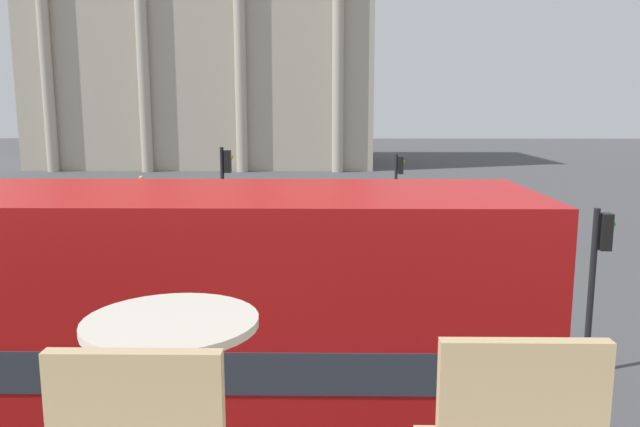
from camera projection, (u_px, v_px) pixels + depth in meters
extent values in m
cube|color=#B71414|center=(64.00, 414.00, 7.66)|extent=(11.25, 2.47, 1.73)
cube|color=#2D3842|center=(58.00, 329.00, 7.48)|extent=(11.03, 2.49, 0.45)
cube|color=#B71414|center=(52.00, 252.00, 7.32)|extent=(11.25, 2.47, 1.45)
cylinder|color=#2D2D30|center=(175.00, 419.00, 2.19)|extent=(0.07, 0.07, 0.68)
cylinder|color=beige|center=(171.00, 323.00, 2.13)|extent=(0.60, 0.60, 0.03)
cube|color=tan|center=(521.00, 424.00, 1.48)|extent=(0.40, 0.04, 0.42)
cube|color=#B2A893|center=(209.00, 23.00, 55.34)|extent=(28.48, 14.53, 25.00)
cylinder|color=#B2A893|center=(44.00, 35.00, 48.20)|extent=(0.90, 0.90, 21.25)
cylinder|color=#B2A893|center=(142.00, 35.00, 48.10)|extent=(0.90, 0.90, 21.25)
cylinder|color=#B2A893|center=(240.00, 34.00, 48.00)|extent=(0.90, 0.90, 21.25)
cylinder|color=#B2A893|center=(338.00, 34.00, 47.90)|extent=(0.90, 0.90, 21.25)
cylinder|color=black|center=(591.00, 293.00, 11.88)|extent=(0.12, 0.12, 3.27)
cube|color=black|center=(605.00, 232.00, 11.68)|extent=(0.20, 0.24, 0.70)
sphere|color=green|center=(612.00, 224.00, 11.65)|extent=(0.14, 0.14, 0.14)
cylinder|color=black|center=(223.00, 209.00, 19.74)|extent=(0.12, 0.12, 3.89)
cube|color=black|center=(228.00, 162.00, 19.49)|extent=(0.20, 0.24, 0.70)
sphere|color=gold|center=(231.00, 157.00, 19.46)|extent=(0.14, 0.14, 0.14)
cylinder|color=black|center=(396.00, 194.00, 25.32)|extent=(0.12, 0.12, 3.25)
cube|color=black|center=(401.00, 165.00, 25.12)|extent=(0.20, 0.24, 0.70)
sphere|color=gold|center=(403.00, 162.00, 25.10)|extent=(0.14, 0.14, 0.14)
cylinder|color=black|center=(447.00, 227.00, 25.31)|extent=(0.60, 0.18, 0.60)
cylinder|color=black|center=(456.00, 236.00, 23.58)|extent=(0.60, 0.18, 0.60)
cylinder|color=black|center=(378.00, 227.00, 25.35)|extent=(0.60, 0.18, 0.60)
cylinder|color=black|center=(382.00, 236.00, 23.62)|extent=(0.60, 0.18, 0.60)
cube|color=black|center=(416.00, 224.00, 24.42)|extent=(4.20, 1.75, 0.55)
cube|color=#2D3842|center=(411.00, 211.00, 24.33)|extent=(1.89, 1.61, 0.50)
cylinder|color=#282B33|center=(92.00, 239.00, 22.53)|extent=(0.14, 0.14, 0.81)
cylinder|color=#282B33|center=(97.00, 239.00, 22.53)|extent=(0.14, 0.14, 0.81)
cylinder|color=silver|center=(94.00, 219.00, 22.40)|extent=(0.32, 0.32, 0.64)
sphere|color=tan|center=(93.00, 207.00, 22.33)|extent=(0.22, 0.22, 0.22)
cylinder|color=#282B33|center=(141.00, 201.00, 31.64)|extent=(0.14, 0.14, 0.82)
cylinder|color=#282B33|center=(144.00, 201.00, 31.64)|extent=(0.14, 0.14, 0.82)
cylinder|color=slate|center=(142.00, 186.00, 31.51)|extent=(0.32, 0.32, 0.65)
sphere|color=tan|center=(141.00, 178.00, 31.44)|extent=(0.22, 0.22, 0.22)
cylinder|color=#282B33|center=(283.00, 214.00, 27.67)|extent=(0.14, 0.14, 0.84)
cylinder|color=#282B33|center=(287.00, 214.00, 27.67)|extent=(0.14, 0.14, 0.84)
cylinder|color=#B22323|center=(285.00, 197.00, 27.55)|extent=(0.32, 0.32, 0.67)
sphere|color=tan|center=(285.00, 187.00, 27.47)|extent=(0.23, 0.23, 0.23)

